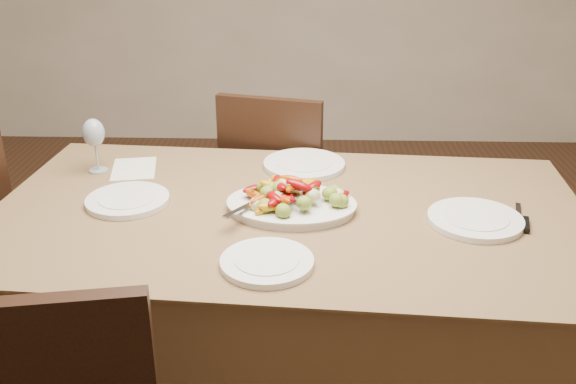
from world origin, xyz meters
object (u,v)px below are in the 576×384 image
(plate_far, at_px, (304,165))
(plate_near, at_px, (267,263))
(plate_right, at_px, (475,220))
(serving_platter, at_px, (291,207))
(wine_glass, at_px, (95,144))
(chair_far, at_px, (283,192))
(plate_left, at_px, (128,200))
(dining_table, at_px, (288,312))

(plate_far, xyz_separation_m, plate_near, (-0.09, -0.69, 0.00))
(plate_right, relative_size, plate_near, 1.13)
(serving_platter, xyz_separation_m, plate_near, (-0.05, -0.33, -0.00))
(plate_far, relative_size, wine_glass, 1.43)
(serving_platter, bearing_deg, plate_far, 84.34)
(chair_far, height_order, serving_platter, chair_far)
(plate_left, relative_size, plate_near, 1.06)
(plate_left, bearing_deg, plate_right, -5.43)
(serving_platter, xyz_separation_m, wine_glass, (-0.69, 0.30, 0.09))
(chair_far, relative_size, serving_platter, 2.45)
(plate_left, relative_size, plate_far, 0.90)
(plate_right, xyz_separation_m, wine_glass, (-1.24, 0.36, 0.09))
(plate_right, bearing_deg, serving_platter, 173.30)
(wine_glass, bearing_deg, dining_table, -23.49)
(serving_platter, relative_size, plate_far, 1.33)
(plate_near, bearing_deg, dining_table, 82.46)
(chair_far, distance_m, plate_near, 1.14)
(chair_far, xyz_separation_m, plate_far, (0.09, -0.41, 0.29))
(plate_left, xyz_separation_m, plate_near, (0.47, -0.37, 0.00))
(plate_right, relative_size, plate_far, 0.96)
(plate_left, distance_m, plate_far, 0.64)
(chair_far, height_order, plate_right, chair_far)
(plate_left, distance_m, plate_near, 0.59)
(dining_table, height_order, serving_platter, serving_platter)
(chair_far, height_order, plate_far, chair_far)
(chair_far, bearing_deg, plate_far, 116.58)
(dining_table, xyz_separation_m, serving_platter, (0.01, -0.00, 0.39))
(plate_far, xyz_separation_m, wine_glass, (-0.73, -0.06, 0.09))
(plate_right, height_order, plate_far, same)
(serving_platter, distance_m, plate_right, 0.55)
(chair_far, relative_size, plate_left, 3.62)
(dining_table, distance_m, plate_far, 0.53)
(plate_left, distance_m, wine_glass, 0.33)
(chair_far, bearing_deg, plate_left, 71.22)
(plate_left, bearing_deg, plate_near, -38.55)
(plate_near, bearing_deg, plate_left, 141.45)
(dining_table, bearing_deg, plate_near, -97.54)
(plate_right, distance_m, wine_glass, 1.30)
(plate_right, height_order, plate_near, same)
(serving_platter, relative_size, plate_right, 1.39)
(chair_far, relative_size, plate_near, 3.85)
(dining_table, distance_m, plate_right, 0.68)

